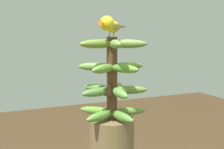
{
  "coord_description": "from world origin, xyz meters",
  "views": [
    {
      "loc": [
        1.04,
        -0.47,
        1.28
      ],
      "look_at": [
        0.0,
        0.0,
        1.13
      ],
      "focal_mm": 45.68,
      "sensor_mm": 36.0,
      "label": 1
    }
  ],
  "objects": [
    {
      "name": "banana_bunch",
      "position": [
        0.0,
        -0.0,
        1.11
      ],
      "size": [
        0.29,
        0.29,
        0.34
      ],
      "color": "brown",
      "rests_on": "banana_tree"
    },
    {
      "name": "perched_bird",
      "position": [
        0.02,
        -0.02,
        1.32
      ],
      "size": [
        0.13,
        0.16,
        0.08
      ],
      "color": "#C68933",
      "rests_on": "banana_bunch"
    }
  ]
}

